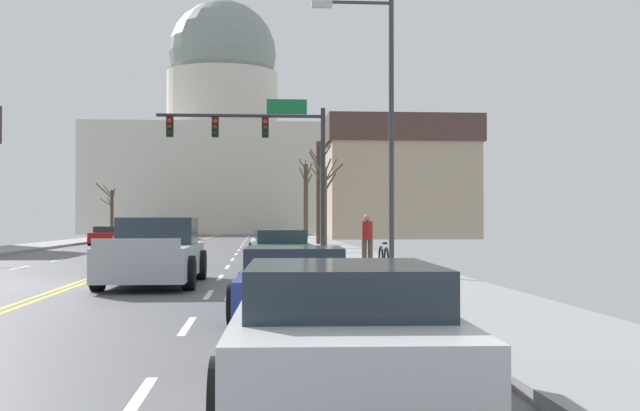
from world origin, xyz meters
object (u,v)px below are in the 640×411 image
signal_gantry (265,141)px  pickup_truck_near_02 (155,255)px  sedan_near_04 (340,335)px  street_lamp_right (380,109)px  sedan_oncoming_01 (107,236)px  sedan_oncoming_00 (138,239)px  sedan_near_00 (273,245)px  sedan_near_03 (294,283)px  bicycle_parked (384,258)px  sedan_near_01 (280,250)px  pedestrian_00 (367,238)px  sedan_oncoming_02 (182,232)px

signal_gantry → pickup_truck_near_02: (-2.88, -17.39, -4.58)m
pickup_truck_near_02 → sedan_near_04: 13.91m
street_lamp_right → sedan_oncoming_01: (-13.18, 31.78, -4.07)m
sedan_oncoming_00 → sedan_near_04: bearing=-78.9°
sedan_near_00 → sedan_oncoming_00: bearing=126.6°
sedan_near_03 → bicycle_parked: 10.71m
signal_gantry → bicycle_parked: (3.48, -14.01, -4.84)m
pickup_truck_near_02 → sedan_oncoming_00: size_ratio=1.23×
sedan_near_03 → sedan_oncoming_00: 30.56m
signal_gantry → sedan_oncoming_01: bearing=123.0°
pickup_truck_near_02 → sedan_near_00: bearing=76.6°
street_lamp_right → sedan_near_04: street_lamp_right is taller
signal_gantry → sedan_near_03: (0.36, -24.25, -4.78)m
sedan_near_01 → sedan_near_00: bearing=91.0°
sedan_near_03 → sedan_oncoming_01: size_ratio=0.96×
pedestrian_00 → sedan_near_00: bearing=108.0°
pedestrian_00 → sedan_near_03: bearing=-103.6°
bicycle_parked → sedan_near_04: bearing=-100.1°
sedan_oncoming_01 → pedestrian_00: bearing=-64.8°
sedan_near_00 → sedan_near_04: 26.96m
sedan_near_04 → sedan_oncoming_00: size_ratio=0.99×
bicycle_parked → pedestrian_00: bearing=102.7°
sedan_near_00 → signal_gantry: bearing=95.0°
sedan_near_00 → pedestrian_00: 9.17m
sedan_near_01 → sedan_near_04: sedan_near_01 is taller
sedan_near_00 → pickup_truck_near_02: size_ratio=0.82×
sedan_near_04 → sedan_oncoming_01: 47.64m
street_lamp_right → pickup_truck_near_02: 7.20m
sedan_near_03 → sedan_oncoming_00: (-7.01, 29.74, 0.05)m
pickup_truck_near_02 → sedan_oncoming_00: pickup_truck_near_02 is taller
signal_gantry → street_lamp_right: (3.06, -16.22, -0.67)m
sedan_oncoming_00 → sedan_oncoming_01: bearing=109.0°
sedan_near_04 → bicycle_parked: 17.14m
pickup_truck_near_02 → sedan_oncoming_01: pickup_truck_near_02 is taller
sedan_oncoming_01 → bicycle_parked: size_ratio=2.64×
street_lamp_right → sedan_near_04: size_ratio=1.65×
sedan_near_00 → sedan_oncoming_02: 33.43m
sedan_near_04 → sedan_oncoming_00: sedan_oncoming_00 is taller
sedan_near_00 → pedestrian_00: pedestrian_00 is taller
street_lamp_right → sedan_near_01: street_lamp_right is taller
sedan_near_00 → sedan_oncoming_01: bearing=118.2°
sedan_oncoming_02 → signal_gantry: bearing=-77.2°
pickup_truck_near_02 → bicycle_parked: size_ratio=3.23×
sedan_near_00 → sedan_oncoming_02: bearing=101.8°
pickup_truck_near_02 → sedan_near_04: bearing=-76.0°
street_lamp_right → sedan_near_00: 13.24m
street_lamp_right → sedan_near_03: 9.41m
sedan_near_00 → sedan_near_01: 7.13m
pedestrian_00 → pickup_truck_near_02: bearing=-141.9°
sedan_oncoming_01 → sedan_near_01: bearing=-68.3°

